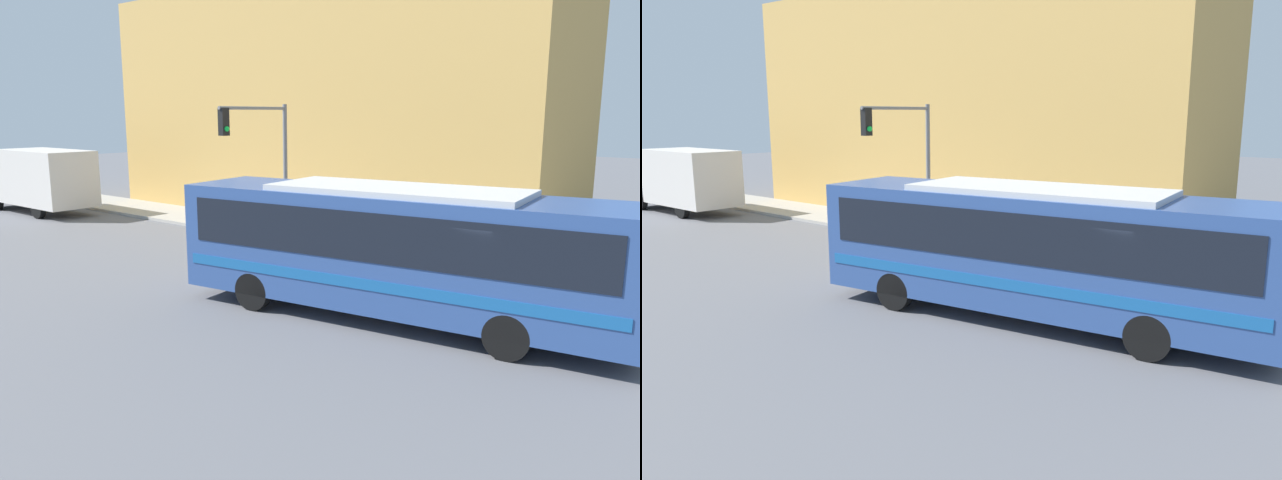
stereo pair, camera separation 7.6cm
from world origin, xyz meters
TOP-DOWN VIEW (x-y plane):
  - ground_plane at (0.00, 0.00)m, footprint 120.00×120.00m
  - sidewalk at (6.05, 20.00)m, footprint 3.10×70.00m
  - building_facade at (10.60, 12.04)m, footprint 6.00×22.08m
  - city_bus at (-0.24, 1.39)m, footprint 3.85×10.58m
  - delivery_truck at (2.64, 22.99)m, footprint 2.37×6.91m
  - fire_hydrant at (5.10, 4.43)m, footprint 0.21×0.29m
  - traffic_light_pole at (4.07, 9.65)m, footprint 3.28×0.35m
  - parking_meter at (5.10, 7.53)m, footprint 0.14×0.14m
  - pedestrian_near_corner at (5.96, 6.70)m, footprint 0.34×0.34m
  - pedestrian_mid_block at (5.62, 12.88)m, footprint 0.34×0.34m

SIDE VIEW (x-z plane):
  - ground_plane at x=0.00m, z-range 0.00..0.00m
  - sidewalk at x=6.05m, z-range 0.00..0.13m
  - fire_hydrant at x=5.10m, z-range 0.13..0.82m
  - pedestrian_mid_block at x=5.62m, z-range 0.15..1.89m
  - pedestrian_near_corner at x=5.96m, z-range 0.15..1.94m
  - parking_meter at x=5.10m, z-range 0.37..1.74m
  - delivery_truck at x=2.64m, z-range 0.14..3.12m
  - city_bus at x=-0.24m, z-range 0.23..3.29m
  - traffic_light_pole at x=4.07m, z-range 1.06..5.91m
  - building_facade at x=10.60m, z-range 0.00..10.10m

